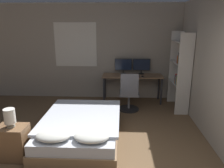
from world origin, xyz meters
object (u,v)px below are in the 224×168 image
at_px(office_chair, 129,95).
at_px(bookshelf, 181,69).
at_px(nightstand, 13,143).
at_px(desk, 132,79).
at_px(keyboard, 133,76).
at_px(bedside_lamp, 10,117).
at_px(monitor_right, 141,65).
at_px(bed, 81,128).
at_px(monitor_left, 123,65).
at_px(computer_mouse, 143,76).

xyz_separation_m(office_chair, bookshelf, (1.27, 0.15, 0.65)).
bearing_deg(nightstand, desk, 53.90).
height_order(nightstand, office_chair, office_chair).
bearing_deg(desk, keyboard, -90.00).
distance_m(bedside_lamp, bookshelf, 3.96).
distance_m(bedside_lamp, monitor_right, 3.79).
bearing_deg(office_chair, bed, -122.80).
relative_size(bedside_lamp, office_chair, 0.30).
bearing_deg(nightstand, monitor_right, 52.35).
xyz_separation_m(desk, monitor_left, (-0.26, 0.18, 0.34)).
distance_m(nightstand, computer_mouse, 3.55).
height_order(bed, keyboard, keyboard).
relative_size(monitor_right, keyboard, 1.41).
bearing_deg(computer_mouse, monitor_left, 146.04).
height_order(desk, monitor_right, monitor_right).
distance_m(monitor_right, computer_mouse, 0.42).
bearing_deg(keyboard, office_chair, -101.54).
height_order(nightstand, monitor_left, monitor_left).
xyz_separation_m(keyboard, bookshelf, (1.17, -0.37, 0.28)).
xyz_separation_m(bedside_lamp, monitor_right, (2.31, 3.00, 0.26)).
distance_m(nightstand, keyboard, 3.39).
bearing_deg(bed, keyboard, 62.12).
relative_size(monitor_left, computer_mouse, 6.96).
distance_m(monitor_right, office_chair, 1.12).
bearing_deg(bed, nightstand, -146.96).
xyz_separation_m(desk, office_chair, (-0.11, -0.70, -0.26)).
distance_m(bedside_lamp, computer_mouse, 3.52).
bearing_deg(computer_mouse, monitor_right, 91.15).
xyz_separation_m(bedside_lamp, desk, (2.06, 2.82, -0.08)).
bearing_deg(bedside_lamp, nightstand, 0.00).
height_order(bed, desk, desk).
xyz_separation_m(nightstand, bedside_lamp, (0.00, 0.00, 0.46)).
bearing_deg(nightstand, bedside_lamp, 0.00).
bearing_deg(keyboard, desk, 90.00).
distance_m(nightstand, bedside_lamp, 0.46).
relative_size(desk, computer_mouse, 23.73).
bearing_deg(bed, monitor_right, 60.79).
bearing_deg(nightstand, monitor_left, 59.00).
height_order(desk, monitor_left, monitor_left).
distance_m(monitor_right, keyboard, 0.49).
height_order(nightstand, computer_mouse, computer_mouse).
xyz_separation_m(monitor_left, bookshelf, (1.42, -0.72, 0.04)).
xyz_separation_m(bed, monitor_right, (1.31, 2.35, 0.78)).
bearing_deg(monitor_right, bed, -119.21).
bearing_deg(office_chair, bedside_lamp, -132.55).
distance_m(desk, monitor_right, 0.46).
bearing_deg(computer_mouse, bookshelf, -22.37).
relative_size(bedside_lamp, desk, 0.18).
bearing_deg(bed, bookshelf, 36.16).
height_order(bedside_lamp, office_chair, office_chair).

